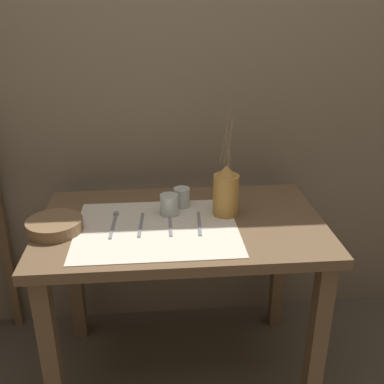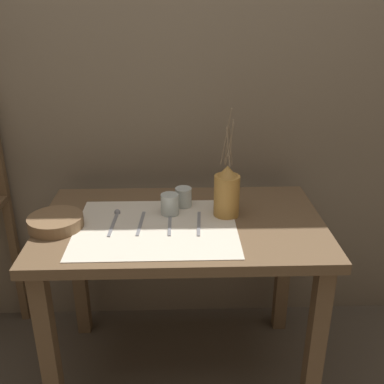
% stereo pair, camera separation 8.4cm
% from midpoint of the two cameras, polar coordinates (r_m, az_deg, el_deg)
% --- Properties ---
extents(ground_plane, '(12.00, 12.00, 0.00)m').
position_cam_midpoint_polar(ground_plane, '(2.17, 0.05, -21.37)').
color(ground_plane, brown).
extents(stone_wall_back, '(7.00, 0.06, 2.40)m').
position_cam_midpoint_polar(stone_wall_back, '(2.01, -0.35, 14.02)').
color(stone_wall_back, '#7A6B56').
rests_on(stone_wall_back, ground_plane).
extents(wooden_table, '(1.09, 0.66, 0.74)m').
position_cam_midpoint_polar(wooden_table, '(1.79, 0.06, -7.00)').
color(wooden_table, brown).
rests_on(wooden_table, ground_plane).
extents(linen_cloth, '(0.60, 0.47, 0.00)m').
position_cam_midpoint_polar(linen_cloth, '(1.68, -3.15, -4.53)').
color(linen_cloth, beige).
rests_on(linen_cloth, wooden_table).
extents(pitcher_with_flowers, '(0.10, 0.10, 0.43)m').
position_cam_midpoint_polar(pitcher_with_flowers, '(1.74, 5.82, -0.08)').
color(pitcher_with_flowers, '#B7843D').
rests_on(pitcher_with_flowers, wooden_table).
extents(wooden_bowl, '(0.20, 0.20, 0.05)m').
position_cam_midpoint_polar(wooden_bowl, '(1.73, -15.59, -3.72)').
color(wooden_bowl, brown).
rests_on(wooden_bowl, wooden_table).
extents(glass_tumbler_near, '(0.07, 0.07, 0.08)m').
position_cam_midpoint_polar(glass_tumbler_near, '(1.76, -1.47, -1.57)').
color(glass_tumbler_near, '#B7C1BC').
rests_on(glass_tumbler_near, wooden_table).
extents(glass_tumbler_far, '(0.07, 0.07, 0.08)m').
position_cam_midpoint_polar(glass_tumbler_far, '(1.83, 0.22, -0.66)').
color(glass_tumbler_far, '#B7C1BC').
rests_on(glass_tumbler_far, wooden_table).
extents(spoon_inner, '(0.03, 0.21, 0.02)m').
position_cam_midpoint_polar(spoon_inner, '(1.76, -8.32, -3.16)').
color(spoon_inner, gray).
rests_on(spoon_inner, wooden_table).
extents(knife_center, '(0.02, 0.20, 0.00)m').
position_cam_midpoint_polar(knife_center, '(1.71, -5.12, -4.00)').
color(knife_center, gray).
rests_on(knife_center, wooden_table).
extents(spoon_outer, '(0.02, 0.21, 0.02)m').
position_cam_midpoint_polar(spoon_outer, '(1.75, -1.43, -3.10)').
color(spoon_outer, gray).
rests_on(spoon_outer, wooden_table).
extents(fork_inner, '(0.02, 0.20, 0.00)m').
position_cam_midpoint_polar(fork_inner, '(1.70, 2.30, -4.03)').
color(fork_inner, gray).
rests_on(fork_inner, wooden_table).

